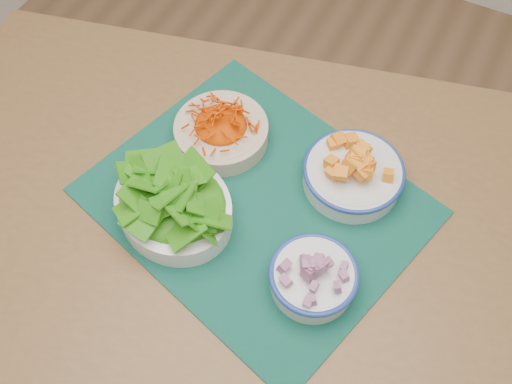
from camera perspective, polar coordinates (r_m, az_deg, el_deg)
table at (r=1.16m, az=-2.45°, el=-4.62°), size 1.50×1.18×0.75m
placemat at (r=1.09m, az=0.00°, el=-0.89°), size 0.69×0.62×0.00m
carrot_bowl at (r=1.15m, az=-3.52°, el=6.35°), size 0.20×0.20×0.07m
squash_bowl at (r=1.10m, az=9.76°, el=2.13°), size 0.25×0.25×0.09m
lettuce_bowl at (r=1.05m, az=-8.33°, el=-1.00°), size 0.29×0.26×0.10m
onion_bowl at (r=0.98m, az=5.77°, el=-8.36°), size 0.19×0.19×0.07m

